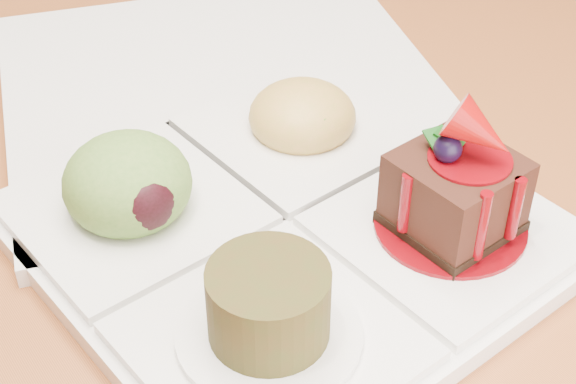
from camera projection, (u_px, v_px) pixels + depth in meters
sampler_plate at (281, 212)px, 0.47m from camera, size 0.27×0.27×0.10m
second_plate at (225, 94)px, 0.59m from camera, size 0.36×0.36×0.01m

